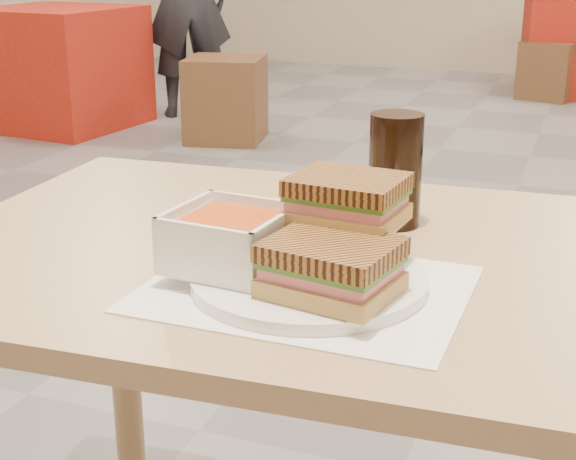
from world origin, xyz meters
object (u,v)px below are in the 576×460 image
(plate, at_px, (309,279))
(soup_bowl, at_px, (230,241))
(bg_chair_0l, at_px, (45,91))
(panini_lower, at_px, (331,267))
(main_table, at_px, (379,337))
(bg_chair_2l, at_px, (550,70))
(bg_table_0, at_px, (61,68))
(bg_chair_0r, at_px, (226,99))
(cola_glass, at_px, (395,170))

(plate, xyz_separation_m, soup_bowl, (-0.09, -0.01, 0.04))
(soup_bowl, xyz_separation_m, bg_chair_0l, (-2.93, 3.61, -0.57))
(bg_chair_0l, bearing_deg, soup_bowl, -50.99)
(plate, bearing_deg, panini_lower, -48.45)
(main_table, xyz_separation_m, bg_chair_2l, (-0.13, 5.66, -0.42))
(main_table, distance_m, panini_lower, 0.24)
(panini_lower, relative_size, bg_chair_0l, 0.31)
(panini_lower, xyz_separation_m, bg_table_0, (-2.97, 3.72, -0.43))
(soup_bowl, xyz_separation_m, panini_lower, (0.13, -0.04, -0.00))
(plate, distance_m, bg_chair_0r, 4.10)
(bg_chair_0r, bearing_deg, bg_chair_0l, -177.67)
(main_table, height_order, cola_glass, cola_glass)
(bg_chair_0l, bearing_deg, bg_table_0, 36.45)
(bg_chair_0r, bearing_deg, bg_chair_2l, 51.39)
(panini_lower, bearing_deg, plate, 131.55)
(panini_lower, height_order, bg_chair_0r, panini_lower)
(main_table, height_order, bg_chair_2l, main_table)
(panini_lower, relative_size, bg_chair_2l, 0.32)
(soup_bowl, bearing_deg, plate, 5.66)
(panini_lower, xyz_separation_m, bg_chair_0r, (-1.82, 3.70, -0.55))
(main_table, distance_m, cola_glass, 0.23)
(soup_bowl, height_order, bg_table_0, soup_bowl)
(cola_glass, height_order, bg_table_0, cola_glass)
(bg_table_0, distance_m, bg_chair_2l, 3.55)
(bg_chair_0l, xyz_separation_m, bg_chair_2l, (2.94, 2.18, -0.02))
(plate, distance_m, cola_glass, 0.27)
(plate, distance_m, bg_table_0, 4.71)
(plate, distance_m, bg_chair_0l, 4.73)
(plate, xyz_separation_m, bg_chair_0l, (-3.02, 3.60, -0.53))
(bg_table_0, bearing_deg, panini_lower, -51.36)
(panini_lower, bearing_deg, bg_table_0, 128.64)
(main_table, bearing_deg, bg_chair_2l, 91.36)
(soup_bowl, bearing_deg, main_table, 42.67)
(soup_bowl, distance_m, bg_chair_0l, 4.68)
(bg_chair_0l, height_order, bg_chair_2l, bg_chair_0l)
(main_table, bearing_deg, bg_table_0, 130.10)
(main_table, distance_m, bg_chair_0l, 4.66)
(cola_glass, height_order, bg_chair_0r, cola_glass)
(bg_chair_0r, bearing_deg, bg_table_0, 179.20)
(cola_glass, bearing_deg, bg_table_0, 130.97)
(cola_glass, distance_m, bg_chair_0r, 3.90)
(panini_lower, relative_size, cola_glass, 0.96)
(bg_table_0, bearing_deg, bg_chair_0l, -143.55)
(bg_table_0, relative_size, bg_chair_2l, 1.97)
(plate, relative_size, panini_lower, 1.80)
(soup_bowl, relative_size, bg_table_0, 0.15)
(bg_chair_2l, bearing_deg, plate, -89.20)
(bg_chair_2l, bearing_deg, bg_chair_0l, -143.47)
(cola_glass, bearing_deg, bg_chair_0r, 118.11)
(bg_chair_2l, bearing_deg, panini_lower, -88.80)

